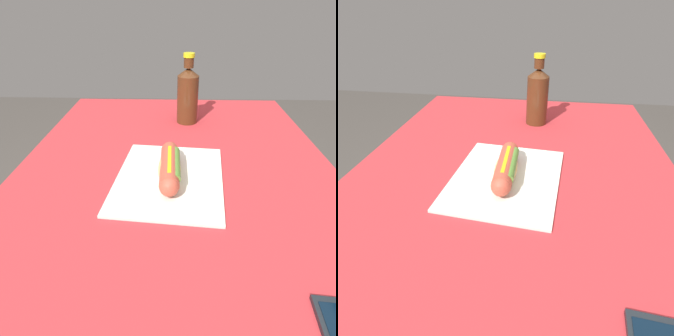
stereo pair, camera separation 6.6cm
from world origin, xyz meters
The scene contains 4 objects.
dining_table centered at (0.00, 0.00, 0.62)m, with size 1.23×0.79×0.76m.
paper_wrapper centered at (-0.03, -0.01, 0.76)m, with size 0.31×0.24×0.01m, color silver.
hot_dog centered at (-0.03, -0.01, 0.79)m, with size 0.20×0.05×0.05m.
soda_bottle centered at (-0.38, 0.03, 0.85)m, with size 0.07×0.07×0.22m.
Camera 2 is at (0.52, 0.07, 1.13)m, focal length 30.79 mm.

